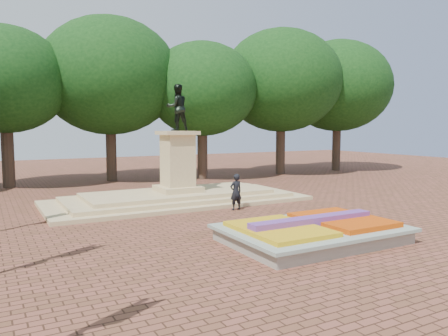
{
  "coord_description": "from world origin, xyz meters",
  "views": [
    {
      "loc": [
        -9.26,
        -13.97,
        4.14
      ],
      "look_at": [
        0.61,
        3.87,
        2.2
      ],
      "focal_mm": 35.0,
      "sensor_mm": 36.0,
      "label": 1
    }
  ],
  "objects": [
    {
      "name": "ground",
      "position": [
        0.0,
        0.0,
        0.0
      ],
      "size": [
        90.0,
        90.0,
        0.0
      ],
      "primitive_type": "plane",
      "color": "brown",
      "rests_on": "ground"
    },
    {
      "name": "flower_bed",
      "position": [
        1.03,
        -2.0,
        0.38
      ],
      "size": [
        6.3,
        4.3,
        0.91
      ],
      "color": "gray",
      "rests_on": "ground"
    },
    {
      "name": "monument",
      "position": [
        0.0,
        8.0,
        0.88
      ],
      "size": [
        14.0,
        6.0,
        6.4
      ],
      "color": "tan",
      "rests_on": "ground"
    },
    {
      "name": "tree_row_back",
      "position": [
        2.33,
        18.0,
        6.67
      ],
      "size": [
        44.8,
        8.8,
        10.43
      ],
      "color": "#39281F",
      "rests_on": "ground"
    },
    {
      "name": "pedestrian",
      "position": [
        1.63,
        4.5,
        0.9
      ],
      "size": [
        0.68,
        0.47,
        1.81
      ],
      "primitive_type": "imported",
      "rotation": [
        0.0,
        0.0,
        3.19
      ],
      "color": "black",
      "rests_on": "ground"
    }
  ]
}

